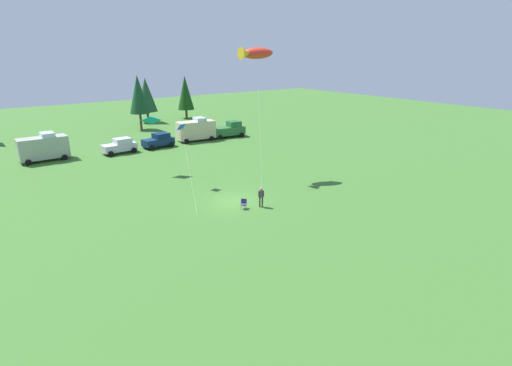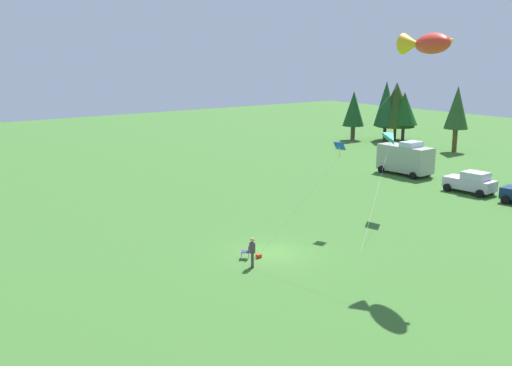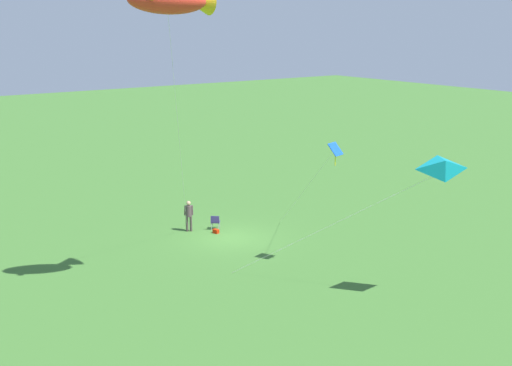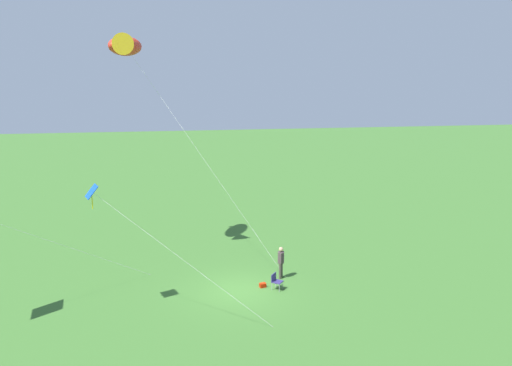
{
  "view_description": "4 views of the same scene",
  "coord_description": "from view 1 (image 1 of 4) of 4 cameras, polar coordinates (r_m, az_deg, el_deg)",
  "views": [
    {
      "loc": [
        -17.6,
        -27.49,
        12.54
      ],
      "look_at": [
        1.81,
        -0.9,
        1.6
      ],
      "focal_mm": 28.0,
      "sensor_mm": 36.0,
      "label": 1
    },
    {
      "loc": [
        27.0,
        -21.17,
        11.95
      ],
      "look_at": [
        -0.38,
        -1.0,
        4.39
      ],
      "focal_mm": 42.0,
      "sensor_mm": 36.0,
      "label": 2
    },
    {
      "loc": [
        20.53,
        30.67,
        11.64
      ],
      "look_at": [
        -1.41,
        0.32,
        2.93
      ],
      "focal_mm": 50.0,
      "sensor_mm": 36.0,
      "label": 3
    },
    {
      "loc": [
        -23.29,
        3.5,
        10.52
      ],
      "look_at": [
        1.61,
        -1.15,
        5.19
      ],
      "focal_mm": 35.0,
      "sensor_mm": 36.0,
      "label": 4
    }
  ],
  "objects": [
    {
      "name": "ground_plane",
      "position": [
        34.96,
        -3.27,
        -2.66
      ],
      "size": [
        160.0,
        160.0,
        0.0
      ],
      "primitive_type": "plane",
      "color": "#3A6B2A"
    },
    {
      "name": "person_kite_flyer",
      "position": [
        33.38,
        0.73,
        -1.8
      ],
      "size": [
        0.5,
        0.47,
        1.74
      ],
      "rotation": [
        0.0,
        0.0,
        4.18
      ],
      "color": "#453C38",
      "rests_on": "ground"
    },
    {
      "name": "folding_chair",
      "position": [
        33.28,
        -1.77,
        -2.86
      ],
      "size": [
        0.68,
        0.68,
        0.82
      ],
      "rotation": [
        0.0,
        0.0,
        4.02
      ],
      "color": "navy",
      "rests_on": "ground"
    },
    {
      "name": "backpack_on_grass",
      "position": [
        34.07,
        -1.86,
        -3.02
      ],
      "size": [
        0.29,
        0.36,
        0.22
      ],
      "primitive_type": "cube",
      "rotation": [
        0.0,
        0.0,
        1.8
      ],
      "color": "red",
      "rests_on": "ground"
    },
    {
      "name": "van_motorhome_grey",
      "position": [
        53.84,
        -28.09,
        4.54
      ],
      "size": [
        5.44,
        2.69,
        3.34
      ],
      "rotation": [
        0.0,
        0.0,
        0.02
      ],
      "color": "#9CA394",
      "rests_on": "ground"
    },
    {
      "name": "car_silver_compact",
      "position": [
        54.18,
        -18.86,
        5.05
      ],
      "size": [
        4.33,
        2.49,
        1.89
      ],
      "rotation": [
        0.0,
        0.0,
        0.08
      ],
      "color": "#C1B5C7",
      "rests_on": "ground"
    },
    {
      "name": "car_navy_hatch",
      "position": [
        56.08,
        -13.71,
        5.94
      ],
      "size": [
        4.41,
        2.69,
        1.89
      ],
      "rotation": [
        0.0,
        0.0,
        0.14
      ],
      "color": "#11284F",
      "rests_on": "ground"
    },
    {
      "name": "van_camper_beige",
      "position": [
        59.14,
        -8.56,
        7.57
      ],
      "size": [
        5.61,
        3.09,
        3.34
      ],
      "rotation": [
        0.0,
        0.0,
        -0.11
      ],
      "color": "beige",
      "rests_on": "ground"
    },
    {
      "name": "truck_green_flatbed",
      "position": [
        61.39,
        -3.87,
        7.61
      ],
      "size": [
        5.19,
        2.85,
        2.34
      ],
      "rotation": [
        0.0,
        0.0,
        -0.11
      ],
      "color": "#2B6532",
      "rests_on": "ground"
    },
    {
      "name": "treeline_distant",
      "position": [
        69.19,
        -31.78,
        9.37
      ],
      "size": [
        50.54,
        9.49,
        8.86
      ],
      "color": "#4F4129",
      "rests_on": "ground"
    },
    {
      "name": "kite_large_fish",
      "position": [
        40.6,
        -0.24,
        18.04
      ],
      "size": [
        7.09,
        9.36,
        12.89
      ],
      "color": "red",
      "rests_on": "ground"
    },
    {
      "name": "kite_diamond_blue",
      "position": [
        38.13,
        -10.54,
        7.39
      ],
      "size": [
        3.05,
        7.84,
        6.01
      ],
      "color": "blue",
      "rests_on": "ground"
    },
    {
      "name": "kite_delta_teal",
      "position": [
        43.52,
        -14.71,
        8.88
      ],
      "size": [
        5.85,
        8.94,
        6.34
      ],
      "color": "#0D8A97",
      "rests_on": "ground"
    }
  ]
}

